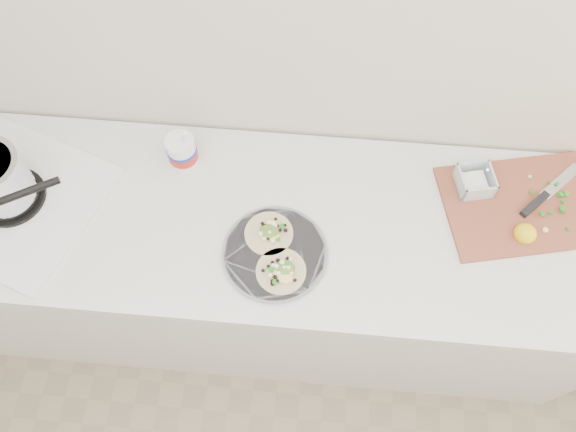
# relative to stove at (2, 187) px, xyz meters

# --- Properties ---
(counter) EXTENTS (2.44, 0.66, 0.90)m
(counter) POSITION_rel_stove_xyz_m (0.74, 0.02, -0.53)
(counter) COLOR silver
(counter) RESTS_ON ground
(stove) EXTENTS (0.65, 0.63, 0.25)m
(stove) POSITION_rel_stove_xyz_m (0.00, 0.00, 0.00)
(stove) COLOR silver
(stove) RESTS_ON counter
(taco_plate) EXTENTS (0.31, 0.31, 0.04)m
(taco_plate) POSITION_rel_stove_xyz_m (0.83, -0.11, -0.07)
(taco_plate) COLOR slate
(taco_plate) RESTS_ON counter
(tub) EXTENTS (0.10, 0.10, 0.21)m
(tub) POSITION_rel_stove_xyz_m (0.51, 0.19, -0.02)
(tub) COLOR white
(tub) RESTS_ON counter
(cutboard) EXTENTS (0.54, 0.43, 0.07)m
(cutboard) POSITION_rel_stove_xyz_m (1.56, 0.13, -0.06)
(cutboard) COLOR brown
(cutboard) RESTS_ON counter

